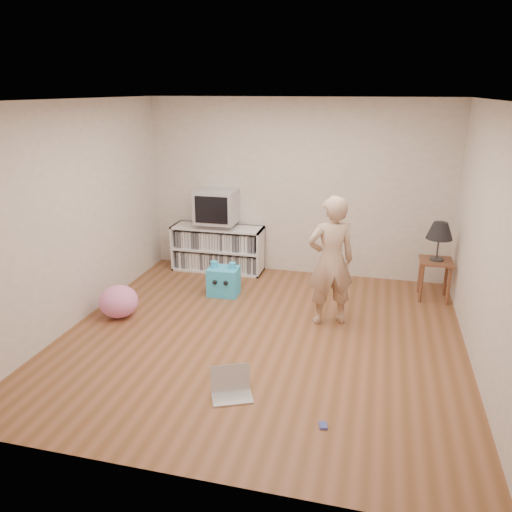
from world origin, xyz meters
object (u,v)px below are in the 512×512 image
object	(u,v)px
plush_blue	(224,281)
plush_pink	(119,301)
table_lamp	(440,232)
media_unit	(218,248)
dvd_deck	(217,224)
laptop	(231,387)
crt_tv	(217,206)
side_table	(435,270)
person	(331,261)

from	to	relation	value
plush_blue	plush_pink	world-z (taller)	plush_blue
plush_blue	table_lamp	bearing A→B (deg)	8.83
media_unit	dvd_deck	world-z (taller)	dvd_deck
table_lamp	laptop	xyz separation A→B (m)	(-2.00, -2.81, -0.87)
crt_tv	dvd_deck	bearing A→B (deg)	90.00
dvd_deck	side_table	xyz separation A→B (m)	(3.17, -0.37, -0.32)
dvd_deck	table_lamp	xyz separation A→B (m)	(3.17, -0.37, 0.21)
side_table	laptop	size ratio (longest dim) A/B	1.20
media_unit	person	world-z (taller)	person
plush_pink	plush_blue	bearing A→B (deg)	43.38
dvd_deck	person	size ratio (longest dim) A/B	0.29
dvd_deck	side_table	world-z (taller)	dvd_deck
crt_tv	plush_pink	size ratio (longest dim) A/B	1.26
crt_tv	side_table	xyz separation A→B (m)	(3.17, -0.37, -0.60)
person	plush_pink	size ratio (longest dim) A/B	3.30
table_lamp	plush_pink	xyz separation A→B (m)	(-3.83, -1.55, -0.74)
laptop	plush_blue	distance (m)	2.39
crt_tv	side_table	size ratio (longest dim) A/B	1.09
side_table	plush_blue	bearing A→B (deg)	-168.71
crt_tv	side_table	distance (m)	3.25
table_lamp	person	xyz separation A→B (m)	(-1.29, -1.07, -0.16)
person	plush_pink	bearing A→B (deg)	-11.71
dvd_deck	crt_tv	size ratio (longest dim) A/B	0.75
side_table	table_lamp	size ratio (longest dim) A/B	1.07
media_unit	plush_blue	size ratio (longest dim) A/B	2.96
table_lamp	person	bearing A→B (deg)	-140.34
dvd_deck	person	bearing A→B (deg)	-37.49
person	plush_pink	xyz separation A→B (m)	(-2.54, -0.48, -0.58)
side_table	table_lamp	bearing A→B (deg)	0.00
person	plush_blue	bearing A→B (deg)	-41.31
media_unit	crt_tv	bearing A→B (deg)	-90.00
media_unit	laptop	xyz separation A→B (m)	(1.17, -3.19, -0.28)
person	laptop	world-z (taller)	person
crt_tv	table_lamp	size ratio (longest dim) A/B	1.17
dvd_deck	plush_blue	bearing A→B (deg)	-67.53
dvd_deck	person	distance (m)	2.37
dvd_deck	laptop	distance (m)	3.45
dvd_deck	side_table	distance (m)	3.20
table_lamp	person	distance (m)	1.68
person	plush_blue	world-z (taller)	person
side_table	plush_pink	world-z (taller)	side_table
side_table	person	bearing A→B (deg)	-140.34
media_unit	crt_tv	distance (m)	0.67
crt_tv	table_lamp	world-z (taller)	crt_tv
side_table	laptop	xyz separation A→B (m)	(-2.00, -2.81, -0.35)
side_table	dvd_deck	bearing A→B (deg)	173.34
plush_blue	side_table	bearing A→B (deg)	8.83
plush_pink	dvd_deck	bearing A→B (deg)	70.86
plush_blue	laptop	bearing A→B (deg)	-73.20
dvd_deck	table_lamp	size ratio (longest dim) A/B	0.87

